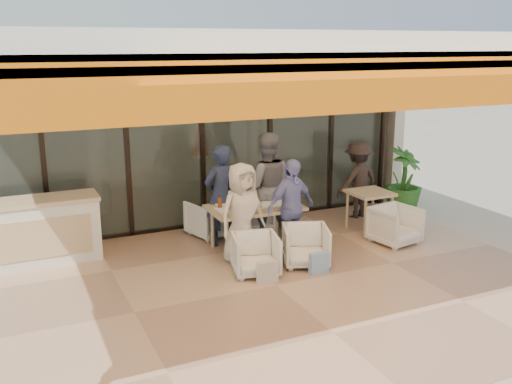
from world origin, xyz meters
TOP-DOWN VIEW (x-y plane):
  - ground at (0.00, 0.00)m, footprint 70.00×70.00m
  - terrace_floor at (0.00, 0.00)m, footprint 8.00×6.00m
  - terrace_structure at (0.00, -0.26)m, footprint 8.00×6.00m
  - glass_storefront at (0.00, 3.00)m, footprint 8.08×0.10m
  - interior_block at (0.01, 5.31)m, footprint 9.05×3.62m
  - host_counter at (-2.93, 2.30)m, footprint 1.85×0.65m
  - dining_table at (0.34, 1.50)m, footprint 1.50×0.90m
  - chair_far_left at (-0.07, 2.44)m, footprint 0.85×0.82m
  - chair_far_right at (0.77, 2.44)m, footprint 0.57×0.53m
  - chair_near_left at (-0.07, 0.54)m, footprint 0.77×0.74m
  - chair_near_right at (0.77, 0.54)m, footprint 0.85×0.82m
  - diner_navy at (-0.07, 1.94)m, footprint 0.72×0.57m
  - diner_grey at (0.77, 1.94)m, footprint 1.08×0.96m
  - diner_cream at (-0.07, 1.04)m, footprint 0.85×0.64m
  - diner_periwinkle at (0.77, 1.04)m, footprint 0.98×0.58m
  - tote_bag_cream at (-0.07, 0.14)m, footprint 0.30×0.10m
  - tote_bag_blue at (0.77, 0.14)m, footprint 0.30×0.10m
  - side_table at (2.61, 1.49)m, footprint 0.70×0.70m
  - side_chair at (2.61, 0.74)m, footprint 0.81×0.77m
  - standing_woman at (2.89, 2.28)m, footprint 1.06×0.73m
  - potted_palm at (3.90, 2.14)m, footprint 1.00×1.00m

SIDE VIEW (x-z plane):
  - ground at x=0.00m, z-range 0.00..0.00m
  - terrace_floor at x=0.00m, z-range 0.00..0.01m
  - tote_bag_cream at x=-0.07m, z-range 0.00..0.34m
  - tote_bag_blue at x=0.77m, z-range 0.00..0.34m
  - chair_far_right at x=0.77m, z-range 0.00..0.58m
  - chair_near_left at x=-0.07m, z-range 0.00..0.67m
  - chair_near_right at x=0.77m, z-range 0.00..0.69m
  - chair_far_left at x=-0.07m, z-range 0.00..0.72m
  - side_chair at x=2.61m, z-range 0.00..0.72m
  - host_counter at x=-2.93m, z-range 0.01..1.05m
  - side_table at x=2.61m, z-range 0.27..1.01m
  - potted_palm at x=3.90m, z-range 0.00..1.33m
  - dining_table at x=0.34m, z-range 0.22..1.15m
  - standing_woman at x=2.89m, z-range 0.00..1.50m
  - diner_periwinkle at x=0.77m, z-range 0.00..1.57m
  - diner_cream at x=-0.07m, z-range 0.00..1.58m
  - diner_navy at x=-0.07m, z-range 0.00..1.71m
  - diner_grey at x=0.77m, z-range 0.00..1.86m
  - glass_storefront at x=0.00m, z-range 0.00..3.20m
  - interior_block at x=0.01m, z-range 0.47..3.99m
  - terrace_structure at x=0.00m, z-range 1.55..4.95m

